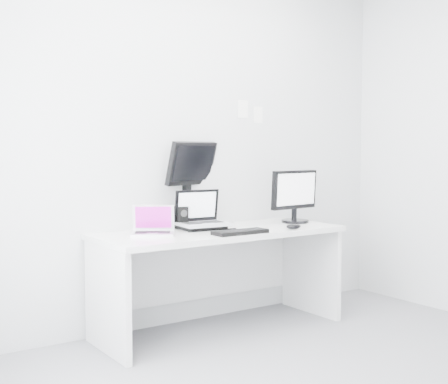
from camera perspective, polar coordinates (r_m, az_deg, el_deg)
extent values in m
plane|color=silver|center=(4.61, -2.81, 4.60)|extent=(3.60, 0.00, 3.60)
cube|color=white|center=(4.41, -0.36, -8.25)|extent=(1.80, 0.70, 0.73)
cube|color=#B7B7BC|center=(4.09, -6.70, -2.56)|extent=(0.35, 0.33, 0.21)
cube|color=black|center=(4.42, -4.04, -2.38)|extent=(0.10, 0.10, 0.16)
cube|color=#B8BAC0|center=(4.35, -1.88, -1.63)|extent=(0.37, 0.30, 0.29)
cube|color=black|center=(4.55, -3.23, 0.87)|extent=(0.51, 0.31, 0.65)
cube|color=black|center=(4.78, 6.68, -0.33)|extent=(0.48, 0.26, 0.42)
cube|color=black|center=(4.13, 1.52, -3.76)|extent=(0.39, 0.14, 0.03)
ellipsoid|color=black|center=(4.40, 6.53, -3.23)|extent=(0.13, 0.09, 0.04)
cube|color=white|center=(4.86, 1.78, 7.76)|extent=(0.10, 0.00, 0.14)
cube|color=white|center=(4.95, 3.19, 7.22)|extent=(0.09, 0.00, 0.13)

